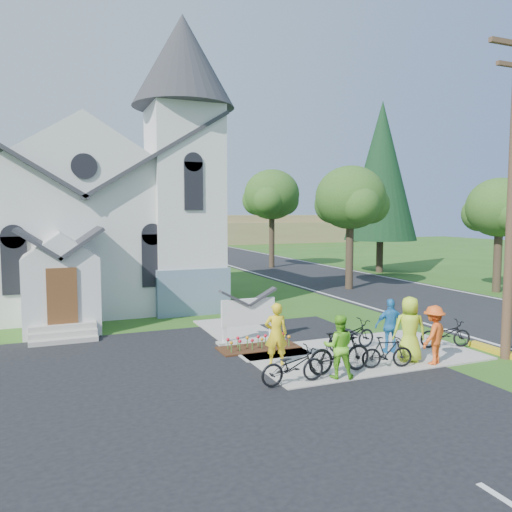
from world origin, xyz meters
name	(u,v)px	position (x,y,z in m)	size (l,w,h in m)	color
ground	(327,365)	(0.00, 0.00, 0.00)	(120.00, 120.00, 0.00)	#2D5919
parking_lot	(73,433)	(-7.00, -2.00, 0.01)	(20.00, 16.00, 0.02)	black
road	(343,281)	(10.00, 15.00, 0.01)	(8.00, 90.00, 0.02)	black
sidewalk	(361,354)	(1.50, 0.50, 0.03)	(7.00, 4.00, 0.05)	#9A948B
church	(91,194)	(-5.48, 12.48, 5.25)	(12.35, 12.00, 13.00)	white
church_sign	(248,313)	(-1.20, 3.20, 1.03)	(2.20, 0.40, 1.70)	#9A948B
flower_bed	(258,348)	(-1.20, 2.30, 0.04)	(2.60, 1.10, 0.07)	#3C2410
tree_road_near	(350,198)	(8.50, 12.00, 5.21)	(4.00, 4.00, 7.05)	#372A1E
tree_road_mid	(272,195)	(9.00, 24.00, 5.78)	(4.40, 4.40, 7.80)	#372A1E
tree_road_far	(500,208)	(15.50, 8.00, 4.63)	(3.60, 3.60, 6.30)	#372A1E
conifer	(381,171)	(15.00, 18.00, 7.39)	(5.20, 5.20, 12.40)	#372A1E
distant_hills	(136,229)	(3.36, 56.33, 2.17)	(61.00, 10.00, 5.60)	olive
cyclist_0	(276,334)	(-1.44, 0.43, 0.95)	(0.66, 0.43, 1.80)	yellow
bike_0	(293,366)	(-1.70, -1.18, 0.52)	(0.62, 1.78, 0.93)	black
cyclist_1	(339,346)	(-0.37, -1.20, 0.89)	(0.81, 0.63, 1.67)	#6AC925
bike_1	(340,352)	(-0.15, -0.91, 0.62)	(0.54, 1.91, 1.15)	black
cyclist_2	(391,326)	(2.37, 0.19, 0.90)	(0.99, 0.41, 1.70)	#277DC5
bike_2	(351,335)	(1.43, 0.95, 0.52)	(0.63, 1.80, 0.95)	black
cyclist_3	(434,335)	(2.81, -1.20, 0.90)	(1.10, 0.63, 1.70)	#F3561B
bike_3	(387,352)	(1.32, -1.02, 0.50)	(0.42, 1.49, 0.90)	black
cyclist_4	(410,329)	(2.30, -0.75, 1.01)	(0.94, 0.61, 1.92)	#B8DD29
bike_4	(445,334)	(4.40, 0.04, 0.49)	(0.59, 1.69, 0.89)	black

